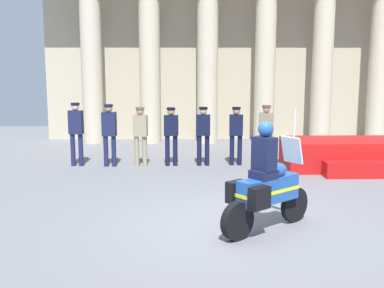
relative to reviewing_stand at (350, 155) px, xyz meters
The scene contains 11 objects.
ground_plane 5.85m from the reviewing_stand, 128.01° to the right, with size 28.00×28.00×0.00m, color slate.
colonnade_backdrop 6.51m from the reviewing_stand, 116.90° to the left, with size 14.02×1.59×6.42m.
reviewing_stand is the anchor object (origin of this frame).
officer_in_row_0 7.57m from the reviewing_stand, behind, with size 0.40×0.26×1.77m.
officer_in_row_1 6.63m from the reviewing_stand, behind, with size 0.40×0.26×1.73m.
officer_in_row_2 5.77m from the reviewing_stand, behind, with size 0.40×0.26×1.66m.
officer_in_row_3 4.94m from the reviewing_stand, behind, with size 0.40×0.26×1.64m.
officer_in_row_4 4.06m from the reviewing_stand, behind, with size 0.40×0.26×1.65m.
officer_in_row_5 3.17m from the reviewing_stand, 168.99° to the left, with size 0.40×0.26×1.65m.
officer_in_row_6 2.37m from the reviewing_stand, 165.79° to the left, with size 0.40×0.26×1.70m.
motorcycle_with_rider 5.86m from the reviewing_stand, 122.78° to the right, with size 1.71×1.40×1.90m.
Camera 1 is at (-0.97, -8.24, 2.83)m, focal length 45.41 mm.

